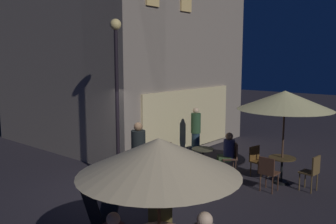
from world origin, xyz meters
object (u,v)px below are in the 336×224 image
(patio_umbrella_1, at_px, (159,157))
(cafe_chair_0, at_px, (312,170))
(cafe_table_0, at_px, (282,165))
(patio_umbrella_0, at_px, (285,100))
(cafe_chair_2, at_px, (268,171))
(patron_standing_4, at_px, (139,157))
(cafe_table_2, at_px, (203,157))
(cafe_chair_1, at_px, (257,158))
(patron_standing_3, at_px, (196,134))
(cafe_chair_6, at_px, (232,155))
(street_lamp_near_corner, at_px, (117,78))
(patron_seated_2, at_px, (227,151))
(cafe_chair_3, at_px, (160,219))
(menu_sandwich_board, at_px, (101,209))
(cafe_chair_7, at_px, (174,156))

(patio_umbrella_1, xyz_separation_m, cafe_chair_0, (5.26, -0.52, -1.36))
(cafe_table_0, bearing_deg, patio_umbrella_0, 90.00)
(cafe_chair_2, height_order, patron_standing_4, patron_standing_4)
(cafe_table_2, relative_size, cafe_chair_1, 0.90)
(cafe_chair_2, distance_m, patron_standing_3, 3.25)
(patron_standing_3, bearing_deg, cafe_chair_6, -28.09)
(street_lamp_near_corner, distance_m, patio_umbrella_1, 4.48)
(cafe_chair_2, relative_size, patron_seated_2, 0.73)
(patron_standing_4, bearing_deg, patio_umbrella_0, 127.79)
(cafe_table_0, distance_m, cafe_table_2, 2.20)
(patio_umbrella_0, distance_m, cafe_chair_1, 1.92)
(cafe_chair_3, distance_m, patron_seated_2, 4.60)
(cafe_chair_1, distance_m, cafe_chair_6, 0.72)
(patron_standing_3, xyz_separation_m, patron_standing_4, (-3.13, -0.47, -0.01))
(cafe_table_2, height_order, cafe_chair_3, cafe_chair_3)
(patio_umbrella_1, bearing_deg, cafe_table_0, 3.35)
(cafe_table_0, xyz_separation_m, patron_seated_2, (-0.28, 1.54, 0.18))
(cafe_table_0, height_order, cafe_table_2, cafe_table_2)
(cafe_chair_0, bearing_deg, patron_seated_2, 10.83)
(cafe_chair_2, relative_size, patron_standing_3, 0.51)
(cafe_table_0, xyz_separation_m, patio_umbrella_1, (-5.35, -0.31, 1.41))
(cafe_table_2, distance_m, patio_umbrella_0, 2.80)
(cafe_table_2, bearing_deg, menu_sandwich_board, -172.51)
(street_lamp_near_corner, xyz_separation_m, cafe_chair_1, (3.04, -2.53, -2.33))
(street_lamp_near_corner, relative_size, patron_standing_3, 2.44)
(street_lamp_near_corner, relative_size, cafe_table_0, 6.02)
(patron_seated_2, distance_m, patron_standing_3, 1.62)
(cafe_chair_1, bearing_deg, patio_umbrella_1, -68.09)
(cafe_chair_2, bearing_deg, patio_umbrella_1, -175.11)
(street_lamp_near_corner, relative_size, menu_sandwich_board, 4.65)
(cafe_chair_6, height_order, patron_standing_4, patron_standing_4)
(menu_sandwich_board, relative_size, cafe_chair_2, 1.03)
(patio_umbrella_1, relative_size, cafe_chair_1, 2.82)
(cafe_table_0, distance_m, cafe_chair_3, 4.70)
(cafe_table_2, xyz_separation_m, patio_umbrella_1, (-4.60, -2.38, 1.40))
(cafe_chair_7, height_order, patron_standing_3, patron_standing_3)
(cafe_chair_0, relative_size, cafe_chair_1, 1.09)
(patio_umbrella_1, xyz_separation_m, patron_standing_3, (5.61, 3.36, -1.02))
(patio_umbrella_1, relative_size, cafe_chair_7, 2.63)
(street_lamp_near_corner, height_order, cafe_chair_3, street_lamp_near_corner)
(street_lamp_near_corner, distance_m, cafe_chair_3, 4.23)
(patron_standing_3, bearing_deg, cafe_chair_3, -73.33)
(cafe_chair_2, bearing_deg, patron_standing_3, 70.90)
(cafe_table_2, distance_m, patron_seated_2, 0.73)
(menu_sandwich_board, distance_m, cafe_chair_6, 4.78)
(patron_standing_3, bearing_deg, cafe_table_2, -58.60)
(patron_standing_3, bearing_deg, cafe_table_0, -17.71)
(cafe_chair_6, xyz_separation_m, cafe_chair_7, (-1.11, 1.26, -0.02))
(cafe_table_0, bearing_deg, cafe_chair_7, 115.69)
(cafe_table_2, distance_m, cafe_chair_6, 0.86)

